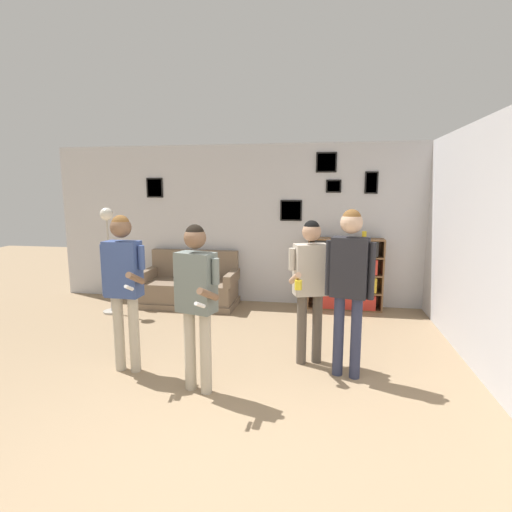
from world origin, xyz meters
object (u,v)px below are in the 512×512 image
(floor_lamp, at_px, (108,242))
(person_watcher_holding_cup, at_px, (311,278))
(bookshelf, at_px, (345,274))
(person_player_foreground_center, at_px, (196,292))
(person_spectator_near_bookshelf, at_px, (349,275))
(drinking_cup, at_px, (364,235))
(couch, at_px, (190,288))
(person_player_foreground_left, at_px, (123,277))

(floor_lamp, height_order, person_watcher_holding_cup, floor_lamp)
(person_watcher_holding_cup, bearing_deg, bookshelf, 77.39)
(person_player_foreground_center, relative_size, person_spectator_near_bookshelf, 0.93)
(drinking_cup, bearing_deg, couch, -176.09)
(floor_lamp, distance_m, person_watcher_holding_cup, 3.47)
(floor_lamp, xyz_separation_m, person_spectator_near_bookshelf, (3.58, -1.65, -0.06))
(person_player_foreground_center, relative_size, person_watcher_holding_cup, 1.01)
(couch, xyz_separation_m, person_watcher_holding_cup, (2.08, -2.01, 0.69))
(couch, relative_size, person_player_foreground_center, 0.98)
(floor_lamp, distance_m, person_spectator_near_bookshelf, 3.94)
(floor_lamp, bearing_deg, person_watcher_holding_cup, -23.40)
(person_player_foreground_center, xyz_separation_m, person_spectator_near_bookshelf, (1.44, 0.56, 0.09))
(person_player_foreground_left, distance_m, person_watcher_holding_cup, 2.00)
(person_player_foreground_left, bearing_deg, bookshelf, 48.40)
(person_player_foreground_left, distance_m, person_spectator_near_bookshelf, 2.35)
(bookshelf, bearing_deg, person_spectator_near_bookshelf, -92.20)
(person_player_foreground_left, bearing_deg, floor_lamp, 123.29)
(person_watcher_holding_cup, relative_size, person_spectator_near_bookshelf, 0.92)
(bookshelf, bearing_deg, person_player_foreground_center, -116.82)
(couch, relative_size, bookshelf, 1.33)
(person_player_foreground_left, distance_m, person_player_foreground_center, 0.94)
(floor_lamp, bearing_deg, person_player_foreground_left, -56.71)
(person_watcher_holding_cup, bearing_deg, floor_lamp, 156.60)
(person_watcher_holding_cup, xyz_separation_m, person_spectator_near_bookshelf, (0.40, -0.27, 0.10))
(person_player_foreground_center, bearing_deg, person_player_foreground_left, 161.35)
(bookshelf, height_order, person_player_foreground_center, person_player_foreground_center)
(person_player_foreground_left, bearing_deg, drinking_cup, 45.28)
(floor_lamp, relative_size, drinking_cup, 13.96)
(couch, xyz_separation_m, floor_lamp, (-1.10, -0.63, 0.85))
(floor_lamp, relative_size, person_player_foreground_left, 0.99)
(couch, relative_size, person_spectator_near_bookshelf, 0.91)
(bookshelf, relative_size, person_player_foreground_center, 0.74)
(drinking_cup, bearing_deg, person_watcher_holding_cup, -109.33)
(bookshelf, relative_size, person_watcher_holding_cup, 0.74)
(bookshelf, relative_size, person_player_foreground_left, 0.71)
(couch, height_order, person_watcher_holding_cup, person_watcher_holding_cup)
(person_watcher_holding_cup, bearing_deg, person_player_foreground_left, -164.76)
(couch, height_order, bookshelf, bookshelf)
(person_spectator_near_bookshelf, bearing_deg, person_player_foreground_center, -158.75)
(person_player_foreground_center, distance_m, drinking_cup, 3.54)
(drinking_cup, bearing_deg, bookshelf, -179.98)
(person_player_foreground_center, distance_m, person_watcher_holding_cup, 1.33)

